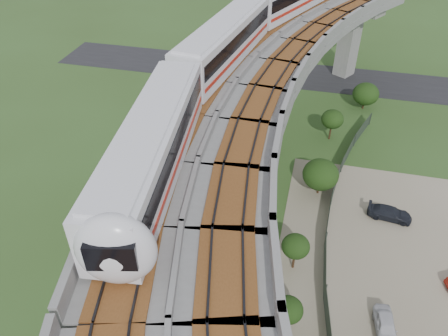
% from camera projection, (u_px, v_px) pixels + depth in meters
% --- Properties ---
extents(ground, '(160.00, 160.00, 0.00)m').
position_uv_depth(ground, '(219.00, 227.00, 35.59)').
color(ground, '#355020').
rests_on(ground, ground).
extents(dirt_lot, '(18.00, 26.00, 0.04)m').
position_uv_depth(dirt_lot, '(401.00, 279.00, 31.41)').
color(dirt_lot, gray).
rests_on(dirt_lot, ground).
extents(asphalt_road, '(60.00, 8.00, 0.03)m').
position_uv_depth(asphalt_road, '(273.00, 73.00, 58.74)').
color(asphalt_road, '#232326').
rests_on(asphalt_road, ground).
extents(viaduct, '(19.58, 73.98, 11.40)m').
position_uv_depth(viaduct, '(273.00, 141.00, 29.37)').
color(viaduct, '#99968E').
rests_on(viaduct, ground).
extents(metro_train, '(19.69, 59.34, 3.64)m').
position_uv_depth(metro_train, '(282.00, 19.00, 39.16)').
color(metro_train, white).
rests_on(metro_train, ground).
extents(fence, '(3.87, 38.73, 1.50)m').
position_uv_depth(fence, '(343.00, 242.00, 33.30)').
color(fence, '#2D382D').
rests_on(fence, ground).
extents(tree_0, '(2.97, 2.97, 3.16)m').
position_uv_depth(tree_0, '(366.00, 94.00, 49.93)').
color(tree_0, '#382314').
rests_on(tree_0, ground).
extents(tree_1, '(2.28, 2.28, 3.37)m').
position_uv_depth(tree_1, '(332.00, 119.00, 44.53)').
color(tree_1, '#382314').
rests_on(tree_1, ground).
extents(tree_2, '(3.13, 3.13, 3.44)m').
position_uv_depth(tree_2, '(321.00, 175.00, 37.73)').
color(tree_2, '#382314').
rests_on(tree_2, ground).
extents(tree_3, '(2.03, 2.03, 3.14)m').
position_uv_depth(tree_3, '(296.00, 246.00, 30.93)').
color(tree_3, '#382314').
rests_on(tree_3, ground).
extents(tree_4, '(1.89, 1.89, 2.63)m').
position_uv_depth(tree_4, '(288.00, 310.00, 27.31)').
color(tree_4, '#382314').
rests_on(tree_4, ground).
extents(car_white, '(1.63, 3.27, 1.07)m').
position_uv_depth(car_white, '(386.00, 326.00, 27.77)').
color(car_white, silver).
rests_on(car_white, dirt_lot).
extents(car_dark, '(3.69, 1.79, 1.03)m').
position_uv_depth(car_dark, '(390.00, 213.00, 36.12)').
color(car_dark, black).
rests_on(car_dark, dirt_lot).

